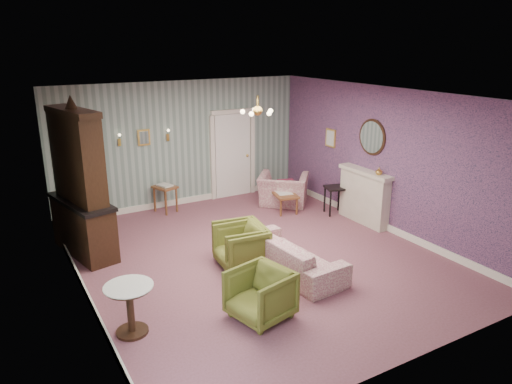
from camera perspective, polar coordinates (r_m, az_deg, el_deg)
floor at (r=8.85m, az=0.17°, el=-7.69°), size 7.00×7.00×0.00m
ceiling at (r=8.05m, az=0.19°, el=11.33°), size 7.00×7.00×0.00m
wall_back at (r=11.41m, az=-8.72°, el=5.61°), size 6.00×0.00×6.00m
wall_front at (r=5.77m, az=18.06°, el=-7.14°), size 6.00×0.00×6.00m
wall_left at (r=7.37m, az=-20.44°, el=-1.97°), size 0.00×7.00×7.00m
wall_right at (r=10.13m, az=15.06°, el=3.69°), size 0.00×7.00×7.00m
wall_right_floral at (r=10.12m, az=15.00°, el=3.68°), size 0.00×7.00×7.00m
door at (r=11.97m, az=-2.76°, el=4.54°), size 1.12×0.12×2.16m
olive_chair_a at (r=6.90m, az=0.50°, el=-11.74°), size 0.89×0.92×0.80m
olive_chair_b at (r=8.34m, az=-1.75°, el=-6.30°), size 0.80×0.84×0.81m
olive_chair_c at (r=8.44m, az=-1.92°, el=-5.93°), size 0.85×0.89×0.82m
sofa_chintz at (r=8.23m, az=4.20°, el=-6.64°), size 0.76×2.13×0.82m
wingback_chair at (r=11.45m, az=3.23°, el=0.86°), size 1.32×1.28×0.98m
dresser at (r=9.09m, az=-20.23°, el=1.38°), size 0.94×1.78×2.82m
fireplace at (r=10.54m, az=12.63°, el=-0.51°), size 0.30×1.40×1.16m
mantel_vase at (r=10.07m, az=14.31°, el=2.40°), size 0.15×0.15×0.15m
oval_mirror at (r=10.30m, az=13.51°, el=6.31°), size 0.04×0.76×0.84m
framed_print at (r=11.35m, az=8.80°, el=6.31°), size 0.04×0.34×0.42m
coffee_table at (r=11.13m, az=3.25°, el=-1.10°), size 0.65×0.94×0.43m
side_table_black at (r=11.00m, az=9.26°, el=-0.98°), size 0.53×0.53×0.64m
pedestal_table at (r=6.80m, az=-14.59°, el=-13.25°), size 0.84×0.84×0.71m
nesting_table at (r=11.18m, az=-10.63°, el=-0.68°), size 0.55×0.61×0.66m
gilt_mirror_back at (r=11.04m, az=-13.07°, el=6.28°), size 0.28×0.06×0.36m
sconce_left at (r=10.87m, az=-15.81°, el=5.90°), size 0.16×0.12×0.30m
sconce_right at (r=11.19m, az=-10.34°, el=6.59°), size 0.16×0.12×0.30m
chandelier at (r=8.08m, az=0.19°, el=9.42°), size 0.56×0.56×0.36m
burgundy_cushion at (r=11.31m, az=3.43°, el=0.60°), size 0.41×0.28×0.39m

